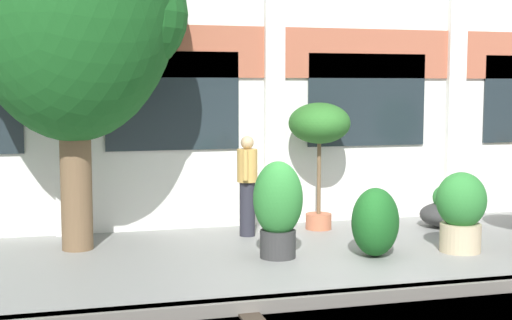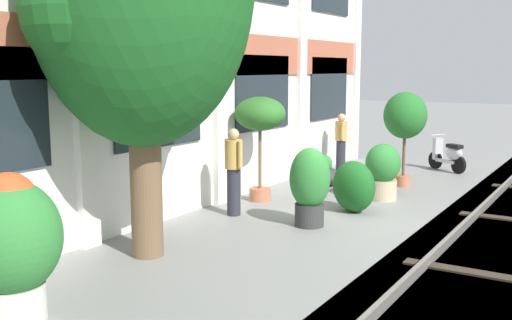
# 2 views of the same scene
# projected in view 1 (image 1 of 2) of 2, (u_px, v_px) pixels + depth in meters

# --- Properties ---
(ground_plane) EXTENTS (80.00, 80.00, 0.00)m
(ground_plane) POSITION_uv_depth(u_px,v_px,m) (325.00, 258.00, 10.42)
(ground_plane) COLOR gray
(apartment_facade) EXTENTS (14.85, 0.64, 7.85)m
(apartment_facade) POSITION_uv_depth(u_px,v_px,m) (270.00, 8.00, 12.80)
(apartment_facade) COLOR silver
(apartment_facade) RESTS_ON ground
(potted_plant_stone_basin) EXTENTS (0.75, 0.75, 1.21)m
(potted_plant_stone_basin) POSITION_uv_depth(u_px,v_px,m) (461.00, 210.00, 10.75)
(potted_plant_stone_basin) COLOR tan
(potted_plant_stone_basin) RESTS_ON ground
(potted_plant_ribbed_drum) EXTENTS (0.73, 0.73, 1.42)m
(potted_plant_ribbed_drum) POSITION_uv_depth(u_px,v_px,m) (278.00, 206.00, 10.37)
(potted_plant_ribbed_drum) COLOR #333333
(potted_plant_ribbed_drum) RESTS_ON ground
(potted_plant_tall_urn) EXTENTS (1.08, 1.08, 2.22)m
(potted_plant_tall_urn) POSITION_uv_depth(u_px,v_px,m) (319.00, 130.00, 12.36)
(potted_plant_tall_urn) COLOR #B76647
(potted_plant_tall_urn) RESTS_ON ground
(potted_plant_wide_bowl) EXTENTS (0.89, 0.89, 0.76)m
(potted_plant_wide_bowl) POSITION_uv_depth(u_px,v_px,m) (445.00, 211.00, 12.68)
(potted_plant_wide_bowl) COLOR #333333
(potted_plant_wide_bowl) RESTS_ON ground
(resident_watching_tracks) EXTENTS (0.34, 0.50, 1.68)m
(resident_watching_tracks) POSITION_uv_depth(u_px,v_px,m) (247.00, 182.00, 11.87)
(resident_watching_tracks) COLOR #282833
(resident_watching_tracks) RESTS_ON ground
(topiary_hedge) EXTENTS (1.10, 1.22, 1.01)m
(topiary_hedge) POSITION_uv_depth(u_px,v_px,m) (375.00, 222.00, 10.52)
(topiary_hedge) COLOR #19561E
(topiary_hedge) RESTS_ON ground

